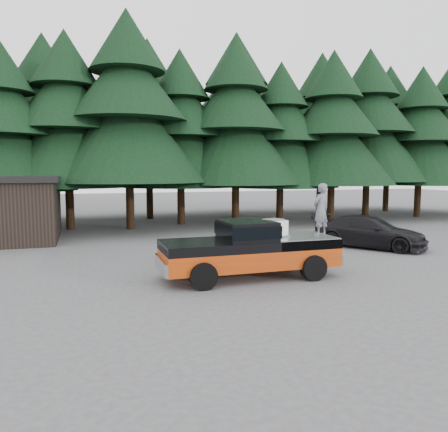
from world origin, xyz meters
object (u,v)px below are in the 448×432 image
object	(u,v)px
man_on_bed	(321,210)
parked_car	(369,232)
air_compressor	(273,229)
pickup_truck	(249,258)

from	to	relation	value
man_on_bed	parked_car	size ratio (longest dim) A/B	0.35
man_on_bed	parked_car	xyz separation A→B (m)	(4.88, 3.91, -1.49)
man_on_bed	parked_car	world-z (taller)	man_on_bed
air_compressor	pickup_truck	bearing A→B (deg)	161.65
pickup_truck	air_compressor	distance (m)	1.28
air_compressor	man_on_bed	size ratio (longest dim) A/B	0.44
man_on_bed	air_compressor	bearing A→B (deg)	-31.45
air_compressor	man_on_bed	bearing A→B (deg)	-29.15
pickup_truck	parked_car	bearing A→B (deg)	26.65
pickup_truck	air_compressor	size ratio (longest dim) A/B	7.62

